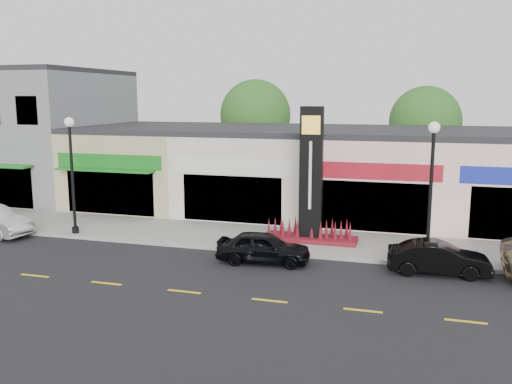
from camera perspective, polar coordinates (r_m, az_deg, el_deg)
ground at (r=21.53m, az=-4.34°, el=-7.74°), size 120.00×120.00×0.00m
sidewalk at (r=25.47m, az=-0.92°, el=-4.73°), size 52.00×4.30×0.15m
curb at (r=23.40m, az=-2.54°, el=-6.07°), size 52.00×0.20×0.15m
building_grey_2story at (r=39.78m, az=-23.41°, el=5.71°), size 12.00×10.95×8.30m
shop_beige at (r=34.71m, az=-10.98°, el=2.94°), size 7.00×10.85×4.80m
shop_cream at (r=32.16m, az=0.22°, el=2.57°), size 7.00×10.01×4.80m
shop_pink_w at (r=31.00m, az=12.78°, el=2.05°), size 7.00×10.01×4.80m
tree_rear_west at (r=40.32m, az=-0.07°, el=8.10°), size 5.20×5.20×7.83m
tree_rear_mid at (r=38.74m, az=17.37°, el=7.08°), size 4.80×4.80×7.29m
lamp_west_near at (r=26.68m, az=-18.84°, el=2.85°), size 0.44×0.44×5.47m
lamp_east_near at (r=21.93m, az=17.98°, el=1.45°), size 0.44×0.44×5.47m
pylon_sign at (r=24.15m, az=5.78°, el=-0.25°), size 4.20×1.30×6.00m
car_black_sedan at (r=21.67m, az=0.79°, el=-5.85°), size 1.78×3.83×1.27m
car_black_conv at (r=21.43m, az=18.66°, el=-6.63°), size 1.47×3.77×1.22m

